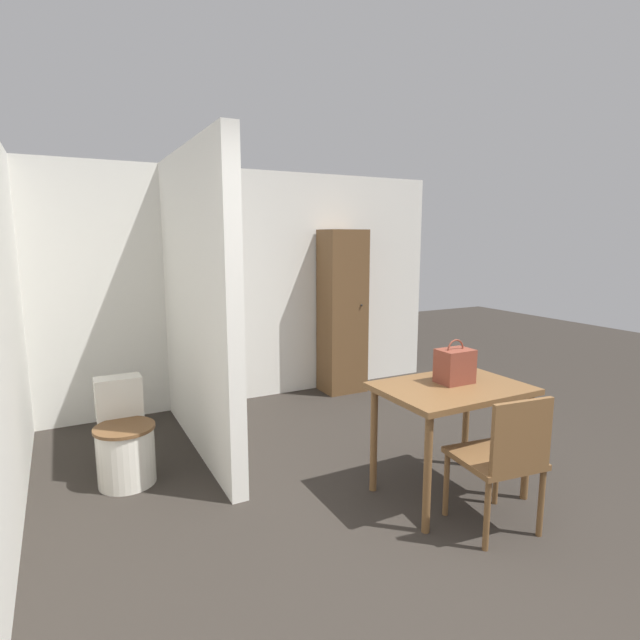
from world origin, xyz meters
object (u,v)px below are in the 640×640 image
at_px(dining_table, 451,400).
at_px(wooden_chair, 503,456).
at_px(toilet, 124,442).
at_px(handbag, 455,366).
at_px(wooden_cabinet, 342,312).

relative_size(dining_table, wooden_chair, 1.11).
relative_size(toilet, handbag, 2.40).
xyz_separation_m(toilet, handbag, (2.05, -1.22, 0.62)).
bearing_deg(wooden_cabinet, handbag, -101.57).
bearing_deg(wooden_chair, handbag, 87.16).
distance_m(dining_table, wooden_chair, 0.53).
height_order(wooden_chair, wooden_cabinet, wooden_cabinet).
bearing_deg(wooden_cabinet, wooden_chair, -101.25).
bearing_deg(toilet, handbag, -30.88).
height_order(wooden_chair, handbag, handbag).
height_order(dining_table, wooden_chair, wooden_chair).
distance_m(toilet, wooden_cabinet, 2.87).
bearing_deg(wooden_chair, wooden_cabinet, 85.71).
distance_m(wooden_chair, toilet, 2.64).
xyz_separation_m(dining_table, wooden_chair, (-0.03, -0.49, -0.20)).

